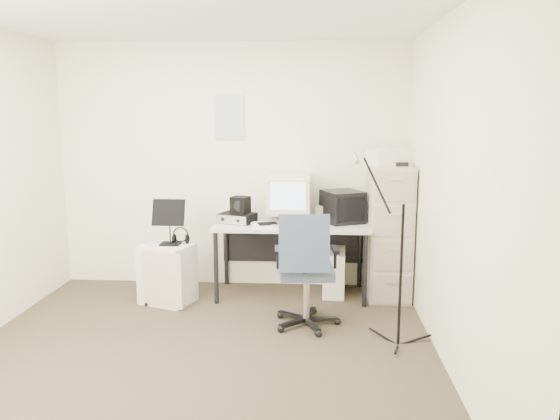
# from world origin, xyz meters

# --- Properties ---
(floor) EXTENTS (3.60, 3.60, 0.01)m
(floor) POSITION_xyz_m (0.00, 0.00, -0.01)
(floor) COLOR #3D3828
(floor) RESTS_ON ground
(ceiling) EXTENTS (3.60, 3.60, 0.01)m
(ceiling) POSITION_xyz_m (0.00, 0.00, 2.50)
(ceiling) COLOR white
(ceiling) RESTS_ON ground
(wall_back) EXTENTS (3.60, 0.02, 2.50)m
(wall_back) POSITION_xyz_m (0.00, 1.80, 1.25)
(wall_back) COLOR white
(wall_back) RESTS_ON ground
(wall_front) EXTENTS (3.60, 0.02, 2.50)m
(wall_front) POSITION_xyz_m (0.00, -1.80, 1.25)
(wall_front) COLOR white
(wall_front) RESTS_ON ground
(wall_right) EXTENTS (0.02, 3.60, 2.50)m
(wall_right) POSITION_xyz_m (1.80, 0.00, 1.25)
(wall_right) COLOR white
(wall_right) RESTS_ON ground
(wall_calendar) EXTENTS (0.30, 0.02, 0.44)m
(wall_calendar) POSITION_xyz_m (-0.02, 1.79, 1.75)
(wall_calendar) COLOR white
(wall_calendar) RESTS_ON wall_back
(filing_cabinet) EXTENTS (0.40, 0.60, 1.30)m
(filing_cabinet) POSITION_xyz_m (1.58, 1.48, 0.65)
(filing_cabinet) COLOR beige
(filing_cabinet) RESTS_ON floor
(printer) EXTENTS (0.47, 0.39, 0.15)m
(printer) POSITION_xyz_m (1.58, 1.51, 1.38)
(printer) COLOR beige
(printer) RESTS_ON filing_cabinet
(desk) EXTENTS (1.50, 0.70, 0.73)m
(desk) POSITION_xyz_m (0.63, 1.45, 0.36)
(desk) COLOR #BABABA
(desk) RESTS_ON floor
(crt_monitor) EXTENTS (0.43, 0.45, 0.46)m
(crt_monitor) POSITION_xyz_m (0.60, 1.55, 0.96)
(crt_monitor) COLOR beige
(crt_monitor) RESTS_ON desk
(crt_tv) EXTENTS (0.46, 0.47, 0.31)m
(crt_tv) POSITION_xyz_m (1.13, 1.54, 0.89)
(crt_tv) COLOR black
(crt_tv) RESTS_ON desk
(desk_speaker) EXTENTS (0.11, 0.11, 0.15)m
(desk_speaker) POSITION_xyz_m (0.91, 1.59, 0.81)
(desk_speaker) COLOR #C3B39B
(desk_speaker) RESTS_ON desk
(keyboard) EXTENTS (0.45, 0.29, 0.02)m
(keyboard) POSITION_xyz_m (0.64, 1.28, 0.74)
(keyboard) COLOR beige
(keyboard) RESTS_ON desk
(mouse) EXTENTS (0.06, 0.10, 0.03)m
(mouse) POSITION_xyz_m (0.88, 1.24, 0.74)
(mouse) COLOR black
(mouse) RESTS_ON desk
(radio_receiver) EXTENTS (0.40, 0.34, 0.09)m
(radio_receiver) POSITION_xyz_m (0.10, 1.45, 0.78)
(radio_receiver) COLOR black
(radio_receiver) RESTS_ON desk
(radio_speaker) EXTENTS (0.20, 0.20, 0.16)m
(radio_speaker) POSITION_xyz_m (0.13, 1.47, 0.91)
(radio_speaker) COLOR black
(radio_speaker) RESTS_ON radio_receiver
(papers) EXTENTS (0.29, 0.35, 0.02)m
(papers) POSITION_xyz_m (0.37, 1.29, 0.74)
(papers) COLOR white
(papers) RESTS_ON desk
(pc_tower) EXTENTS (0.24, 0.49, 0.44)m
(pc_tower) POSITION_xyz_m (1.06, 1.53, 0.22)
(pc_tower) COLOR beige
(pc_tower) RESTS_ON floor
(office_chair) EXTENTS (0.62, 0.62, 1.00)m
(office_chair) POSITION_xyz_m (0.79, 0.66, 0.50)
(office_chair) COLOR #475268
(office_chair) RESTS_ON floor
(side_cart) EXTENTS (0.55, 0.50, 0.56)m
(side_cart) POSITION_xyz_m (-0.54, 1.16, 0.28)
(side_cart) COLOR silver
(side_cart) RESTS_ON floor
(music_stand) EXTENTS (0.35, 0.28, 0.45)m
(music_stand) POSITION_xyz_m (-0.51, 1.18, 0.79)
(music_stand) COLOR black
(music_stand) RESTS_ON side_cart
(headphones) EXTENTS (0.22, 0.22, 0.03)m
(headphones) POSITION_xyz_m (-0.42, 1.24, 0.62)
(headphones) COLOR black
(headphones) RESTS_ON side_cart
(mic_stand) EXTENTS (0.03, 0.03, 1.46)m
(mic_stand) POSITION_xyz_m (1.52, 0.31, 0.73)
(mic_stand) COLOR black
(mic_stand) RESTS_ON floor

